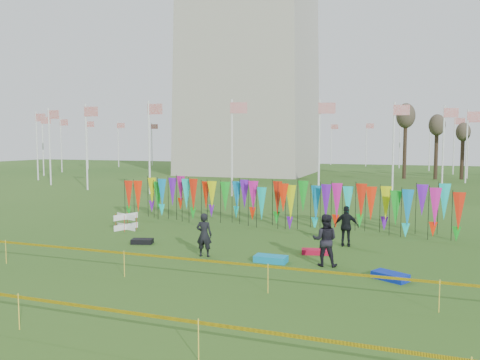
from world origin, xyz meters
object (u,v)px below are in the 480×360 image
(person_left, at_px, (204,235))
(person_mid, at_px, (325,240))
(box_kite, at_px, (126,222))
(kite_bag_blue, at_px, (390,276))
(kite_bag_red, at_px, (315,252))
(kite_bag_turquoise, at_px, (271,259))
(kite_bag_black, at_px, (142,241))
(person_right, at_px, (346,226))

(person_left, height_order, person_mid, person_mid)
(box_kite, distance_m, kite_bag_blue, 13.95)
(kite_bag_blue, height_order, kite_bag_red, kite_bag_blue)
(kite_bag_turquoise, xyz_separation_m, kite_bag_black, (-6.30, 1.15, -0.01))
(person_right, xyz_separation_m, kite_bag_blue, (1.98, -4.52, -0.77))
(box_kite, xyz_separation_m, kite_bag_red, (10.18, -1.92, -0.32))
(kite_bag_blue, xyz_separation_m, kite_bag_black, (-10.64, 2.01, -0.01))
(kite_bag_turquoise, bearing_deg, kite_bag_blue, -11.11)
(person_left, relative_size, kite_bag_blue, 1.55)
(person_right, bearing_deg, person_left, 31.11)
(person_left, distance_m, kite_bag_red, 4.56)
(person_right, xyz_separation_m, kite_bag_turquoise, (-2.37, -3.67, -0.77))
(person_mid, distance_m, kite_bag_turquoise, 2.18)
(person_mid, bearing_deg, person_right, -100.20)
(person_mid, xyz_separation_m, kite_bag_blue, (2.34, -1.02, -0.84))
(person_mid, bearing_deg, kite_bag_blue, 152.08)
(box_kite, bearing_deg, person_left, -31.81)
(kite_bag_red, bearing_deg, box_kite, 169.34)
(kite_bag_turquoise, xyz_separation_m, kite_bag_blue, (4.35, -0.85, -0.00))
(person_right, distance_m, kite_bag_red, 2.25)
(person_left, xyz_separation_m, kite_bag_turquoise, (2.74, 0.04, -0.75))
(box_kite, relative_size, kite_bag_blue, 0.75)
(box_kite, xyz_separation_m, kite_bag_black, (2.53, -2.58, -0.32))
(person_right, height_order, kite_bag_black, person_right)
(kite_bag_blue, bearing_deg, person_left, 173.48)
(person_mid, distance_m, kite_bag_black, 8.41)
(person_right, relative_size, kite_bag_black, 1.91)
(person_right, distance_m, kite_bag_blue, 4.99)
(person_left, height_order, kite_bag_turquoise, person_left)
(kite_bag_turquoise, height_order, kite_bag_black, kite_bag_turquoise)
(kite_bag_turquoise, height_order, kite_bag_red, kite_bag_turquoise)
(kite_bag_red, height_order, kite_bag_black, kite_bag_black)
(box_kite, bearing_deg, kite_bag_black, -45.57)
(person_mid, bearing_deg, person_left, -1.82)
(kite_bag_turquoise, relative_size, kite_bag_black, 1.32)
(person_right, bearing_deg, box_kite, -5.25)
(box_kite, xyz_separation_m, kite_bag_blue, (13.17, -4.59, -0.31))
(box_kite, bearing_deg, person_mid, -18.22)
(person_mid, xyz_separation_m, kite_bag_red, (-0.66, 1.65, -0.86))
(kite_bag_turquoise, xyz_separation_m, kite_bag_red, (1.35, 1.82, -0.02))
(person_mid, relative_size, kite_bag_turquoise, 1.57)
(person_left, bearing_deg, kite_bag_blue, 167.43)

